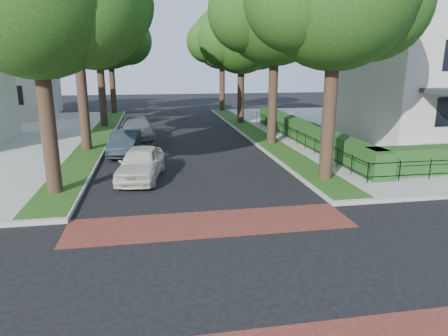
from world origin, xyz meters
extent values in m
plane|color=black|center=(0.00, 0.00, 0.00)|extent=(120.00, 120.00, 0.00)
cube|color=gray|center=(19.50, 19.00, 0.07)|extent=(30.00, 30.00, 0.15)
cube|color=maroon|center=(0.00, 3.20, 0.01)|extent=(9.00, 2.20, 0.01)
cube|color=#1C4012|center=(5.40, 19.10, 0.16)|extent=(1.60, 29.80, 0.02)
cube|color=#1C4012|center=(-5.40, 19.10, 0.16)|extent=(1.60, 29.80, 0.02)
cylinder|color=black|center=(5.50, 7.00, 3.83)|extent=(0.56, 0.56, 7.35)
sphere|color=#18390F|center=(7.21, 7.30, 7.31)|extent=(4.65, 4.65, 4.65)
cylinder|color=black|center=(5.50, 15.00, 4.00)|extent=(0.56, 0.56, 7.70)
sphere|color=#18390F|center=(5.50, 15.00, 8.07)|extent=(6.60, 6.60, 6.60)
sphere|color=#18390F|center=(7.31, 15.30, 7.67)|extent=(4.95, 4.95, 4.95)
sphere|color=#18390F|center=(3.85, 14.80, 7.77)|extent=(4.62, 4.62, 4.62)
sphere|color=#18390F|center=(5.60, 16.65, 8.57)|extent=(4.29, 4.29, 4.29)
cylinder|color=black|center=(5.50, 24.00, 3.47)|extent=(0.56, 0.56, 6.65)
sphere|color=#18390F|center=(5.50, 24.00, 6.99)|extent=(5.80, 5.80, 5.80)
sphere|color=#18390F|center=(7.09, 24.30, 6.59)|extent=(4.35, 4.35, 4.35)
sphere|color=#18390F|center=(4.05, 23.80, 6.69)|extent=(4.06, 4.06, 4.06)
sphere|color=#18390F|center=(5.60, 25.45, 7.49)|extent=(3.77, 3.77, 3.77)
cylinder|color=black|center=(5.50, 33.00, 3.65)|extent=(0.56, 0.56, 7.00)
sphere|color=#18390F|center=(5.50, 33.00, 7.35)|extent=(6.00, 6.00, 6.00)
sphere|color=#18390F|center=(7.15, 33.30, 6.95)|extent=(4.50, 4.50, 4.50)
sphere|color=#18390F|center=(4.00, 32.80, 7.05)|extent=(4.20, 4.20, 4.20)
sphere|color=#18390F|center=(5.60, 34.50, 7.85)|extent=(3.90, 3.90, 3.90)
cylinder|color=black|center=(-5.50, 7.00, 3.65)|extent=(0.56, 0.56, 7.00)
sphere|color=#18390F|center=(-3.85, 7.30, 6.95)|extent=(4.50, 4.50, 4.50)
cylinder|color=black|center=(-5.50, 15.00, 4.17)|extent=(0.56, 0.56, 8.05)
sphere|color=#18390F|center=(-3.74, 15.30, 8.03)|extent=(4.80, 4.80, 4.80)
cylinder|color=black|center=(-5.50, 24.00, 3.58)|extent=(0.56, 0.56, 6.86)
sphere|color=#18390F|center=(-5.50, 24.00, 7.21)|extent=(5.60, 5.60, 5.60)
sphere|color=#18390F|center=(-3.96, 24.30, 6.81)|extent=(4.20, 4.20, 4.20)
sphere|color=#18390F|center=(-6.90, 23.80, 6.91)|extent=(3.92, 3.92, 3.92)
sphere|color=#18390F|center=(-5.40, 25.40, 7.71)|extent=(3.64, 3.64, 3.64)
cylinder|color=black|center=(-5.50, 33.00, 3.72)|extent=(0.56, 0.56, 7.14)
sphere|color=#18390F|center=(-5.50, 33.00, 7.49)|extent=(6.20, 6.20, 6.20)
sphere|color=#18390F|center=(-3.79, 33.30, 7.09)|extent=(4.65, 4.65, 4.65)
sphere|color=#18390F|center=(-7.05, 32.80, 7.19)|extent=(4.34, 4.34, 4.34)
sphere|color=#18390F|center=(-5.40, 34.55, 7.99)|extent=(4.03, 4.03, 4.03)
cube|color=#194016|center=(7.70, 15.00, 0.75)|extent=(1.00, 18.00, 1.20)
cube|color=#BBB6A8|center=(17.50, 16.00, 4.15)|extent=(12.00, 10.00, 8.00)
cube|color=maroon|center=(-12.80, 30.40, 8.47)|extent=(0.80, 0.80, 3.64)
imported|color=silver|center=(-2.30, 8.77, 0.72)|extent=(2.37, 4.42, 1.43)
imported|color=#202830|center=(-3.28, 13.95, 0.67)|extent=(1.80, 4.17, 1.34)
imported|color=slate|center=(-2.79, 17.86, 0.78)|extent=(2.56, 5.50, 1.55)
camera|label=1|loc=(-1.67, -8.50, 4.93)|focal=32.00mm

